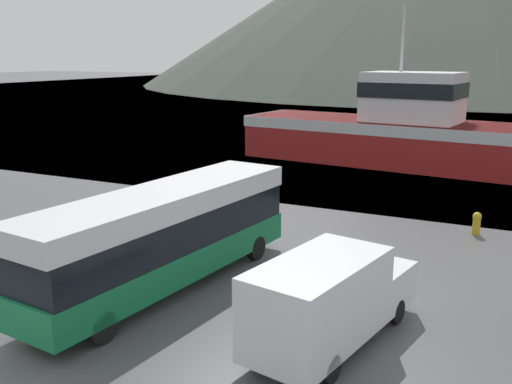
{
  "coord_description": "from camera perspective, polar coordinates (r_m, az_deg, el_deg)",
  "views": [
    {
      "loc": [
        10.78,
        -7.22,
        7.42
      ],
      "look_at": [
        0.95,
        13.01,
        2.0
      ],
      "focal_mm": 40.0,
      "sensor_mm": 36.0,
      "label": 1
    }
  ],
  "objects": [
    {
      "name": "water_surface",
      "position": [
        146.6,
        22.0,
        9.68
      ],
      "size": [
        240.0,
        240.0,
        0.0
      ],
      "primitive_type": "plane",
      "color": "slate",
      "rests_on": "ground"
    },
    {
      "name": "mooring_bollard",
      "position": [
        25.84,
        21.2,
        -2.86
      ],
      "size": [
        0.37,
        0.37,
        0.97
      ],
      "color": "#B29919",
      "rests_on": "ground"
    },
    {
      "name": "fishing_boat",
      "position": [
        41.0,
        13.15,
        6.11
      ],
      "size": [
        20.1,
        8.18,
        10.73
      ],
      "rotation": [
        0.0,
        0.0,
        1.46
      ],
      "color": "maroon",
      "rests_on": "water_surface"
    },
    {
      "name": "delivery_van",
      "position": [
        15.11,
        7.4,
        -10.44
      ],
      "size": [
        3.2,
        6.37,
        2.47
      ],
      "rotation": [
        0.0,
        0.0,
        -0.19
      ],
      "color": "silver",
      "rests_on": "ground"
    },
    {
      "name": "storage_bin",
      "position": [
        22.03,
        -19.13,
        -5.29
      ],
      "size": [
        1.12,
        1.45,
        1.16
      ],
      "color": "green",
      "rests_on": "ground"
    },
    {
      "name": "tour_bus",
      "position": [
        18.6,
        -9.11,
        -4.08
      ],
      "size": [
        3.67,
        11.02,
        3.27
      ],
      "rotation": [
        0.0,
        0.0,
        -0.12
      ],
      "color": "#146B3D",
      "rests_on": "ground"
    }
  ]
}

